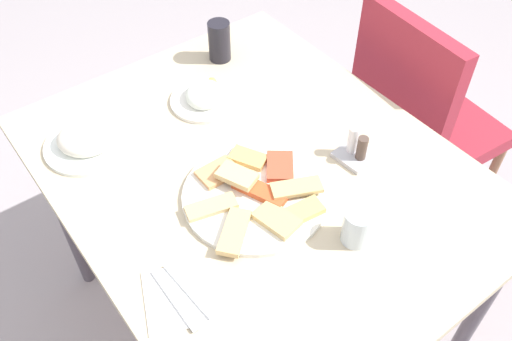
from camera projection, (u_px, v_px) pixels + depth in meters
The scene contains 12 objects.
ground_plane at pixel (256, 318), 1.92m from camera, with size 6.00×6.00×0.00m, color #AAA1A4.
dining_table at pixel (257, 189), 1.42m from camera, with size 1.14×0.91×0.77m.
dining_chair at pixel (416, 117), 1.84m from camera, with size 0.45×0.46×0.93m.
pide_platter at pixel (256, 194), 1.28m from camera, with size 0.34×0.34×0.04m.
salad_plate_greens at pixel (87, 140), 1.39m from camera, with size 0.22×0.22×0.07m.
salad_plate_rice at pixel (205, 96), 1.52m from camera, with size 0.19×0.19×0.05m.
soda_can at pixel (219, 41), 1.63m from camera, with size 0.07×0.07×0.12m, color black.
drinking_glass at pixel (357, 227), 1.18m from camera, with size 0.06×0.06×0.09m, color silver.
paper_napkin at pixel (182, 296), 1.11m from camera, with size 0.15×0.15×0.00m, color white.
fork at pixel (174, 300), 1.10m from camera, with size 0.17×0.01×0.01m, color silver.
spoon at pixel (189, 290), 1.11m from camera, with size 0.16×0.02×0.01m, color silver.
condiment_caddy at pixel (356, 150), 1.36m from camera, with size 0.10×0.10×0.09m.
Camera 1 is at (0.74, -0.56, 1.76)m, focal length 38.44 mm.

